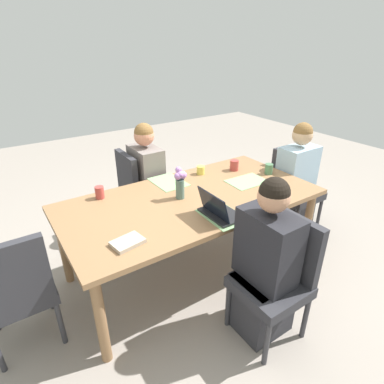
# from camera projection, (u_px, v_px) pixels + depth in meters

# --- Properties ---
(ground_plane) EXTENTS (10.00, 10.00, 0.00)m
(ground_plane) POSITION_uv_depth(u_px,v_px,m) (192.00, 267.00, 2.95)
(ground_plane) COLOR gray
(dining_table) EXTENTS (2.14, 1.08, 0.73)m
(dining_table) POSITION_uv_depth(u_px,v_px,m) (192.00, 204.00, 2.66)
(dining_table) COLOR olive
(dining_table) RESTS_ON ground_plane
(chair_near_left_near) EXTENTS (0.44, 0.44, 0.90)m
(chair_near_left_near) POSITION_uv_depth(u_px,v_px,m) (279.00, 272.00, 2.13)
(chair_near_left_near) COLOR #2D2D33
(chair_near_left_near) RESTS_ON ground_plane
(person_near_left_near) EXTENTS (0.36, 0.40, 1.19)m
(person_near_left_near) POSITION_uv_depth(u_px,v_px,m) (265.00, 269.00, 2.13)
(person_near_left_near) COLOR #2D2D33
(person_near_left_near) RESTS_ON ground_plane
(chair_head_right_left_mid) EXTENTS (0.44, 0.44, 0.90)m
(chair_head_right_left_mid) POSITION_uv_depth(u_px,v_px,m) (292.00, 184.00, 3.43)
(chair_head_right_left_mid) COLOR #2D2D33
(chair_head_right_left_mid) RESTS_ON ground_plane
(person_head_right_left_mid) EXTENTS (0.40, 0.36, 1.19)m
(person_head_right_left_mid) POSITION_uv_depth(u_px,v_px,m) (295.00, 185.00, 3.34)
(person_head_right_left_mid) COLOR #2D2D33
(person_head_right_left_mid) RESTS_ON ground_plane
(chair_far_left_far) EXTENTS (0.44, 0.44, 0.90)m
(chair_far_left_far) POSITION_uv_depth(u_px,v_px,m) (139.00, 188.00, 3.34)
(chair_far_left_far) COLOR #2D2D33
(chair_far_left_far) RESTS_ON ground_plane
(person_far_left_far) EXTENTS (0.36, 0.40, 1.19)m
(person_far_left_far) POSITION_uv_depth(u_px,v_px,m) (147.00, 186.00, 3.32)
(person_far_left_far) COLOR #2D2D33
(person_far_left_far) RESTS_ON ground_plane
(chair_head_left_right_near) EXTENTS (0.44, 0.44, 0.90)m
(chair_head_left_right_near) POSITION_uv_depth(u_px,v_px,m) (16.00, 289.00, 2.00)
(chair_head_left_right_near) COLOR #2D2D33
(chair_head_left_right_near) RESTS_ON ground_plane
(flower_vase) EXTENTS (0.11, 0.08, 0.27)m
(flower_vase) POSITION_uv_depth(u_px,v_px,m) (180.00, 182.00, 2.56)
(flower_vase) COLOR #4C6B60
(flower_vase) RESTS_ON dining_table
(placemat_near_left_near) EXTENTS (0.27, 0.37, 0.00)m
(placemat_near_left_near) POSITION_uv_depth(u_px,v_px,m) (222.00, 216.00, 2.35)
(placemat_near_left_near) COLOR #7FAD70
(placemat_near_left_near) RESTS_ON dining_table
(placemat_head_right_left_mid) EXTENTS (0.37, 0.27, 0.00)m
(placemat_head_right_left_mid) POSITION_uv_depth(u_px,v_px,m) (247.00, 181.00, 2.92)
(placemat_head_right_left_mid) COLOR #7FAD70
(placemat_head_right_left_mid) RESTS_ON dining_table
(placemat_far_left_far) EXTENTS (0.27, 0.36, 0.00)m
(placemat_far_left_far) POSITION_uv_depth(u_px,v_px,m) (168.00, 182.00, 2.90)
(placemat_far_left_far) COLOR #7FAD70
(placemat_far_left_far) RESTS_ON dining_table
(laptop_near_left_near) EXTENTS (0.22, 0.32, 0.21)m
(laptop_near_left_near) POSITION_uv_depth(u_px,v_px,m) (219.00, 211.00, 2.33)
(laptop_near_left_near) COLOR black
(laptop_near_left_near) RESTS_ON dining_table
(coffee_mug_near_left) EXTENTS (0.08, 0.08, 0.08)m
(coffee_mug_near_left) POSITION_uv_depth(u_px,v_px,m) (201.00, 170.00, 3.06)
(coffee_mug_near_left) COLOR #DBC64C
(coffee_mug_near_left) RESTS_ON dining_table
(coffee_mug_near_right) EXTENTS (0.09, 0.09, 0.10)m
(coffee_mug_near_right) POSITION_uv_depth(u_px,v_px,m) (234.00, 165.00, 3.15)
(coffee_mug_near_right) COLOR #AD3D38
(coffee_mug_near_right) RESTS_ON dining_table
(coffee_mug_centre_left) EXTENTS (0.08, 0.08, 0.10)m
(coffee_mug_centre_left) POSITION_uv_depth(u_px,v_px,m) (269.00, 169.00, 3.06)
(coffee_mug_centre_left) COLOR #47704C
(coffee_mug_centre_left) RESTS_ON dining_table
(coffee_mug_centre_right) EXTENTS (0.07, 0.07, 0.10)m
(coffee_mug_centre_right) POSITION_uv_depth(u_px,v_px,m) (100.00, 192.00, 2.59)
(coffee_mug_centre_right) COLOR #AD3D38
(coffee_mug_centre_right) RESTS_ON dining_table
(book_red_cover) EXTENTS (0.22, 0.17, 0.03)m
(book_red_cover) POSITION_uv_depth(u_px,v_px,m) (128.00, 242.00, 2.03)
(book_red_cover) COLOR #B2A38E
(book_red_cover) RESTS_ON dining_table
(phone_black) EXTENTS (0.11, 0.16, 0.01)m
(phone_black) POSITION_uv_depth(u_px,v_px,m) (269.00, 193.00, 2.70)
(phone_black) COLOR black
(phone_black) RESTS_ON dining_table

